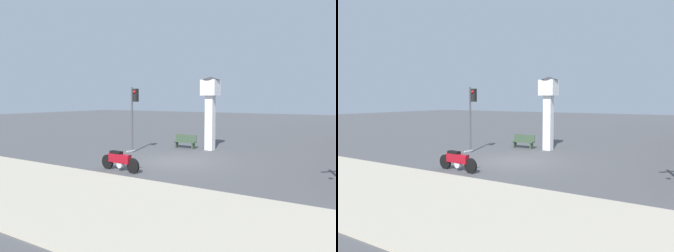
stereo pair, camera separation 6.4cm
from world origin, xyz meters
The scene contains 6 objects.
ground_plane centered at (0.00, 0.00, 0.00)m, with size 120.00×120.00×0.00m, color #4C4C4F.
sidewalk_strip centered at (0.00, -7.43, 0.05)m, with size 36.00×6.00×0.10m.
motorcycle centered at (-1.19, -3.43, 0.49)m, with size 2.33×0.51×1.03m.
clock_tower centered at (-0.27, 4.53, 3.16)m, with size 1.21×1.21×4.77m.
traffic_light centered at (-3.86, 1.10, 2.80)m, with size 0.50×0.35×4.07m.
bench centered at (-2.02, 4.36, 0.49)m, with size 1.60×0.44×0.92m.
Camera 2 is at (8.70, -14.93, 3.35)m, focal length 35.00 mm.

